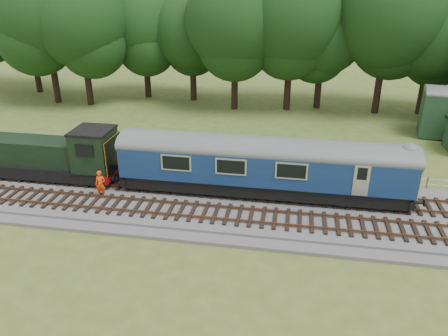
# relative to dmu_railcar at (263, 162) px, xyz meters

# --- Properties ---
(ground) EXTENTS (120.00, 120.00, 0.00)m
(ground) POSITION_rel_dmu_railcar_xyz_m (-5.23, -1.40, -2.61)
(ground) COLOR #495E22
(ground) RESTS_ON ground
(ballast) EXTENTS (70.00, 7.00, 0.35)m
(ballast) POSITION_rel_dmu_railcar_xyz_m (-5.23, -1.40, -2.43)
(ballast) COLOR #4C4C4F
(ballast) RESTS_ON ground
(track_north) EXTENTS (67.20, 2.40, 0.21)m
(track_north) POSITION_rel_dmu_railcar_xyz_m (-5.23, -0.00, -2.19)
(track_north) COLOR black
(track_north) RESTS_ON ballast
(track_south) EXTENTS (67.20, 2.40, 0.21)m
(track_south) POSITION_rel_dmu_railcar_xyz_m (-5.23, -3.00, -2.19)
(track_south) COLOR black
(track_south) RESTS_ON ballast
(fence) EXTENTS (64.00, 0.12, 1.00)m
(fence) POSITION_rel_dmu_railcar_xyz_m (-5.23, 3.10, -2.61)
(fence) COLOR #6B6054
(fence) RESTS_ON ground
(tree_line) EXTENTS (70.00, 8.00, 18.00)m
(tree_line) POSITION_rel_dmu_railcar_xyz_m (-5.23, 20.60, -2.61)
(tree_line) COLOR black
(tree_line) RESTS_ON ground
(dmu_railcar) EXTENTS (18.05, 2.86, 3.88)m
(dmu_railcar) POSITION_rel_dmu_railcar_xyz_m (0.00, 0.00, 0.00)
(dmu_railcar) COLOR black
(dmu_railcar) RESTS_ON ground
(shunter_loco) EXTENTS (8.91, 2.60, 3.38)m
(shunter_loco) POSITION_rel_dmu_railcar_xyz_m (-13.93, 0.00, -0.63)
(shunter_loco) COLOR black
(shunter_loco) RESTS_ON ground
(worker) EXTENTS (0.68, 0.47, 1.78)m
(worker) POSITION_rel_dmu_railcar_xyz_m (-10.00, -2.13, -1.36)
(worker) COLOR #FB460D
(worker) RESTS_ON ballast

